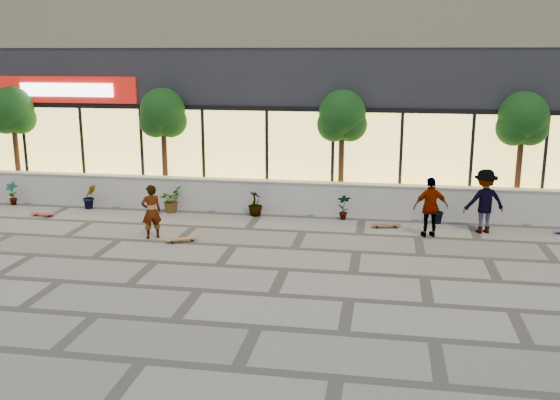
% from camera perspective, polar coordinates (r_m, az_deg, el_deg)
% --- Properties ---
extents(ground, '(80.00, 80.00, 0.00)m').
position_cam_1_polar(ground, '(13.85, -7.42, -8.17)').
color(ground, gray).
rests_on(ground, ground).
extents(planter_wall, '(22.00, 0.42, 1.04)m').
position_cam_1_polar(planter_wall, '(20.20, -1.69, 0.38)').
color(planter_wall, silver).
rests_on(planter_wall, ground).
extents(retail_building, '(24.00, 9.17, 8.50)m').
position_cam_1_polar(retail_building, '(25.10, 0.75, 11.51)').
color(retail_building, '#26252B').
rests_on(retail_building, ground).
extents(shrub_a, '(0.43, 0.29, 0.81)m').
position_cam_1_polar(shrub_a, '(22.95, -23.28, 0.56)').
color(shrub_a, '#133711').
rests_on(shrub_a, ground).
extents(shrub_b, '(0.57, 0.57, 0.81)m').
position_cam_1_polar(shrub_b, '(21.56, -17.01, 0.31)').
color(shrub_b, '#133711').
rests_on(shrub_b, ground).
extents(shrub_c, '(0.68, 0.77, 0.81)m').
position_cam_1_polar(shrub_c, '(20.47, -9.98, 0.02)').
color(shrub_c, '#133711').
rests_on(shrub_c, ground).
extents(shrub_d, '(0.64, 0.64, 0.81)m').
position_cam_1_polar(shrub_d, '(19.72, -2.29, -0.29)').
color(shrub_d, '#133711').
rests_on(shrub_d, ground).
extents(shrub_e, '(0.46, 0.35, 0.81)m').
position_cam_1_polar(shrub_e, '(19.35, 5.85, -0.62)').
color(shrub_e, '#133711').
rests_on(shrub_e, ground).
extents(shrub_f, '(0.55, 0.57, 0.81)m').
position_cam_1_polar(shrub_f, '(19.38, 14.14, -0.94)').
color(shrub_f, '#133711').
rests_on(shrub_f, ground).
extents(tree_west, '(1.60, 1.50, 3.92)m').
position_cam_1_polar(tree_west, '(23.88, -23.25, 7.31)').
color(tree_west, '#452518').
rests_on(tree_west, ground).
extents(tree_midwest, '(1.60, 1.50, 3.92)m').
position_cam_1_polar(tree_midwest, '(21.42, -10.67, 7.58)').
color(tree_midwest, '#452518').
rests_on(tree_midwest, ground).
extents(tree_mideast, '(1.60, 1.50, 3.92)m').
position_cam_1_polar(tree_mideast, '(20.15, 5.70, 7.39)').
color(tree_mideast, '#452518').
rests_on(tree_mideast, ground).
extents(tree_east, '(1.60, 1.50, 3.92)m').
position_cam_1_polar(tree_east, '(20.52, 21.31, 6.66)').
color(tree_east, '#452518').
rests_on(tree_east, ground).
extents(skater_center, '(0.66, 0.61, 1.52)m').
position_cam_1_polar(skater_center, '(17.60, -11.68, -1.05)').
color(skater_center, white).
rests_on(skater_center, ground).
extents(skater_right_near, '(1.06, 0.65, 1.69)m').
position_cam_1_polar(skater_right_near, '(17.87, 13.61, -0.66)').
color(skater_right_near, white).
rests_on(skater_right_near, ground).
extents(skater_right_far, '(1.33, 0.99, 1.84)m').
position_cam_1_polar(skater_right_far, '(18.68, 18.18, -0.11)').
color(skater_right_far, maroon).
rests_on(skater_right_far, ground).
extents(skateboard_center, '(0.86, 0.62, 0.10)m').
position_cam_1_polar(skateboard_center, '(17.26, -8.96, -3.55)').
color(skateboard_center, '#976131').
rests_on(skateboard_center, ground).
extents(skateboard_left, '(0.82, 0.25, 0.10)m').
position_cam_1_polar(skateboard_left, '(21.10, -20.86, -1.17)').
color(skateboard_left, red).
rests_on(skateboard_left, ground).
extents(skateboard_right_near, '(0.90, 0.40, 0.11)m').
position_cam_1_polar(skateboard_right_near, '(18.69, 9.66, -2.26)').
color(skateboard_right_near, brown).
rests_on(skateboard_right_near, ground).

